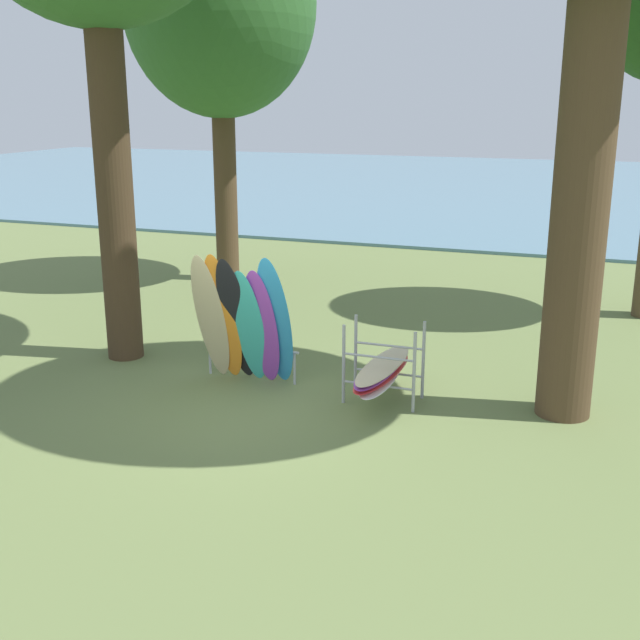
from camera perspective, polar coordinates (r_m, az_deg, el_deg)
ground_plane at (r=12.17m, az=-5.63°, el=-6.33°), size 80.00×80.00×0.00m
lake_water at (r=42.06m, az=13.44°, el=9.30°), size 80.00×36.00×0.10m
tree_far_left_back at (r=20.20m, az=-7.22°, el=21.46°), size 4.57×4.57×9.27m
leaning_board_pile at (r=12.79m, az=-5.60°, el=-0.16°), size 1.71×0.88×2.23m
board_storage_rack at (r=12.28m, az=4.45°, el=-3.60°), size 1.15×2.13×1.25m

